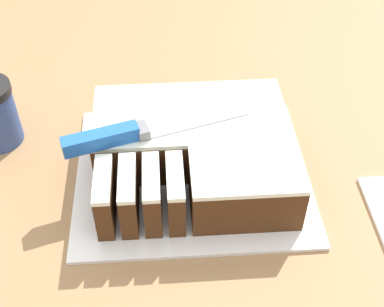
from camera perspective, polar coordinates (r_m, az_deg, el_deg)
cake_board at (r=0.80m, az=0.00°, el=-2.15°), size 0.34×0.30×0.01m
cake at (r=0.77m, az=0.41°, el=0.28°), size 0.28×0.24×0.08m
knife at (r=0.73m, az=-7.43°, el=2.00°), size 0.26×0.10×0.02m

